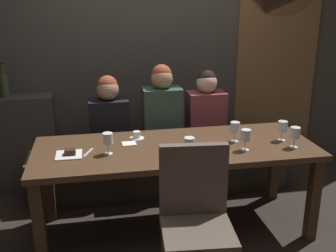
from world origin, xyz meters
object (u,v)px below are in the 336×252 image
at_px(diner_redhead, 109,118).
at_px(diner_bearded, 162,111).
at_px(wine_glass_near_right, 235,128).
at_px(espresso_cup, 137,136).
at_px(wine_glass_center_back, 108,139).
at_px(banquette_bench, 161,169).
at_px(wine_glass_end_left, 295,133).
at_px(wine_bottle_pale_label, 5,84).
at_px(dining_table, 175,156).
at_px(diner_far_end, 206,110).
at_px(fork_on_table, 88,152).
at_px(chair_near_side, 196,213).
at_px(wine_glass_far_left, 189,144).
at_px(wine_glass_end_right, 283,127).
at_px(wine_glass_center_front, 246,136).
at_px(dessert_plate, 69,154).

height_order(diner_redhead, diner_bearded, diner_bearded).
xyz_separation_m(wine_glass_near_right, espresso_cup, (-0.77, 0.21, -0.09)).
relative_size(wine_glass_center_back, espresso_cup, 1.37).
bearing_deg(banquette_bench, wine_glass_end_left, -45.17).
xyz_separation_m(diner_redhead, wine_bottle_pale_label, (-0.94, 0.36, 0.27)).
height_order(dining_table, wine_bottle_pale_label, wine_bottle_pale_label).
distance_m(diner_far_end, fork_on_table, 1.35).
xyz_separation_m(diner_bearded, wine_glass_center_back, (-0.54, -0.74, 0.02)).
distance_m(wine_bottle_pale_label, espresso_cup, 1.44).
relative_size(diner_redhead, espresso_cup, 6.14).
relative_size(chair_near_side, wine_glass_near_right, 5.98).
relative_size(dining_table, wine_glass_center_back, 13.41).
bearing_deg(wine_glass_far_left, wine_bottle_pale_label, 138.09).
bearing_deg(diner_bearded, wine_glass_center_back, -125.91).
distance_m(chair_near_side, fork_on_table, 0.98).
bearing_deg(fork_on_table, diner_far_end, 55.70).
relative_size(chair_near_side, wine_glass_end_right, 5.98).
height_order(banquette_bench, diner_redhead, diner_redhead).
height_order(dining_table, wine_glass_center_front, wine_glass_center_front).
distance_m(diner_far_end, wine_glass_end_right, 0.88).
bearing_deg(wine_glass_end_left, espresso_cup, 160.19).
bearing_deg(dessert_plate, wine_glass_center_back, -4.01).
relative_size(chair_near_side, fork_on_table, 5.76).
bearing_deg(wine_glass_center_front, diner_bearded, 119.92).
bearing_deg(diner_redhead, fork_on_table, -105.34).
height_order(banquette_bench, wine_glass_end_right, wine_glass_end_right).
relative_size(diner_redhead, wine_bottle_pale_label, 2.26).
height_order(wine_glass_end_right, espresso_cup, wine_glass_end_right).
relative_size(dining_table, diner_bearded, 2.67).
bearing_deg(banquette_bench, diner_redhead, -177.60).
distance_m(wine_bottle_pale_label, wine_glass_center_back, 1.44).
relative_size(diner_bearded, wine_glass_center_front, 5.02).
distance_m(dining_table, wine_glass_end_right, 0.90).
bearing_deg(chair_near_side, dining_table, 88.38).
distance_m(dining_table, wine_glass_end_left, 0.94).
relative_size(dining_table, wine_glass_near_right, 13.41).
xyz_separation_m(banquette_bench, wine_glass_center_back, (-0.53, -0.77, 0.63)).
relative_size(wine_bottle_pale_label, wine_glass_near_right, 1.99).
relative_size(espresso_cup, fork_on_table, 0.71).
height_order(dining_table, wine_glass_end_right, wine_glass_end_right).
height_order(wine_bottle_pale_label, wine_glass_near_right, wine_bottle_pale_label).
bearing_deg(banquette_bench, wine_glass_center_back, -124.35).
bearing_deg(wine_glass_center_front, diner_redhead, 138.76).
distance_m(wine_glass_end_right, fork_on_table, 1.55).
distance_m(wine_glass_end_left, dessert_plate, 1.72).
distance_m(wine_glass_end_left, fork_on_table, 1.59).
relative_size(wine_glass_center_front, wine_glass_end_left, 1.00).
bearing_deg(diner_far_end, fork_on_table, -146.51).
xyz_separation_m(wine_bottle_pale_label, wine_glass_center_front, (1.93, -1.22, -0.21)).
distance_m(dining_table, wine_bottle_pale_label, 1.81).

